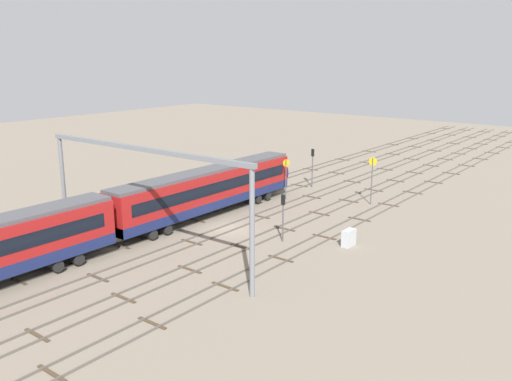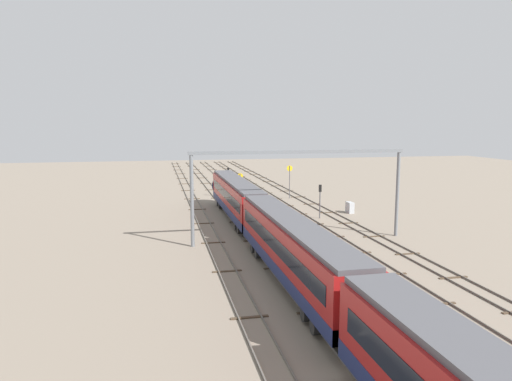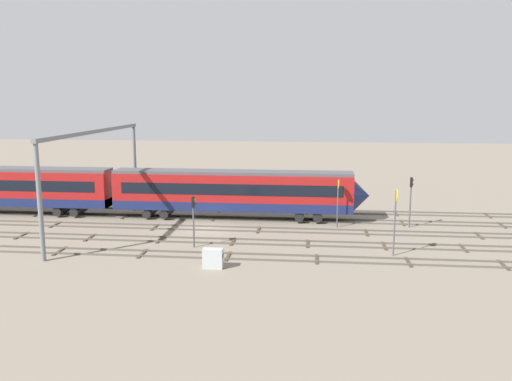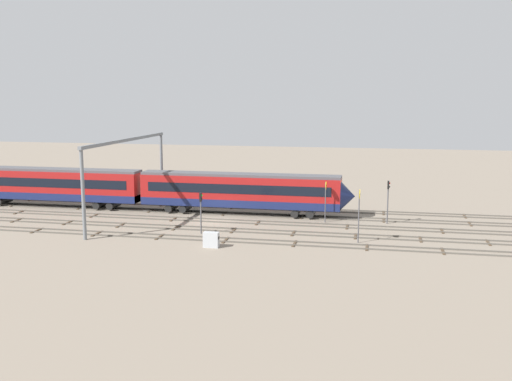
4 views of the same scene
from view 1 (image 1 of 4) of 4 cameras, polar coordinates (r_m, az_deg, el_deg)
The scene contains 12 objects.
ground_plane at distance 51.76m, azimuth -2.91°, elevation -4.03°, with size 194.25×194.25×0.00m, color gray.
track_near_foreground at distance 46.94m, azimuth 5.03°, elevation -5.91°, with size 178.25×2.40×0.16m.
track_second_near at distance 49.21m, azimuth 0.86°, elevation -4.90°, with size 178.25×2.40×0.16m.
track_middle at distance 51.73m, azimuth -2.92°, elevation -3.96°, with size 178.25×2.40×0.16m.
track_with_train at distance 54.47m, azimuth -6.32°, elevation -3.09°, with size 178.25×2.40×0.16m.
track_far_background at distance 57.39m, azimuth -9.38°, elevation -2.31°, with size 178.25×2.40×0.16m.
overhead_gantry at distance 42.74m, azimuth -11.87°, elevation 1.68°, with size 0.40×22.16×9.27m.
speed_sign_near_foreground at distance 61.53m, azimuth 3.16°, elevation 1.76°, with size 0.14×0.85×4.62m.
speed_sign_mid_trackside at distance 60.59m, azimuth 12.09°, elevation 1.69°, with size 0.14×0.91×5.26m.
signal_light_trackside_approach at distance 67.50m, azimuth 5.95°, elevation 2.95°, with size 0.31×0.32×4.82m.
signal_light_trackside_departure at distance 47.50m, azimuth 2.86°, elevation -2.15°, with size 0.31×0.32×4.27m.
relay_cabinet at distance 47.67m, azimuth 9.70°, elevation -4.90°, with size 1.47×0.70×1.46m.
Camera 1 is at (-37.29, -32.11, 16.05)m, focal length 38.14 mm.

